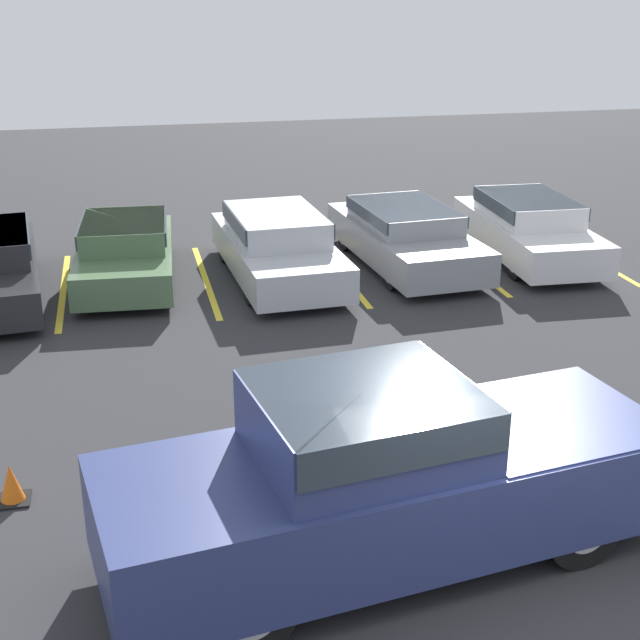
% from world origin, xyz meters
% --- Properties ---
extents(ground_plane, '(60.00, 60.00, 0.00)m').
position_xyz_m(ground_plane, '(0.00, 0.00, 0.00)').
color(ground_plane, '#2D2D30').
extents(stall_stripe_b, '(0.12, 4.55, 0.01)m').
position_xyz_m(stall_stripe_b, '(-4.41, 9.78, 0.00)').
color(stall_stripe_b, yellow).
rests_on(stall_stripe_b, ground_plane).
extents(stall_stripe_c, '(0.12, 4.55, 0.01)m').
position_xyz_m(stall_stripe_c, '(-1.72, 9.78, 0.00)').
color(stall_stripe_c, yellow).
rests_on(stall_stripe_c, ground_plane).
extents(stall_stripe_d, '(0.12, 4.55, 0.01)m').
position_xyz_m(stall_stripe_d, '(0.97, 9.78, 0.00)').
color(stall_stripe_d, yellow).
rests_on(stall_stripe_d, ground_plane).
extents(stall_stripe_e, '(0.12, 4.55, 0.01)m').
position_xyz_m(stall_stripe_e, '(3.66, 9.78, 0.00)').
color(stall_stripe_e, yellow).
rests_on(stall_stripe_e, ground_plane).
extents(stall_stripe_f, '(0.12, 4.55, 0.01)m').
position_xyz_m(stall_stripe_f, '(6.35, 9.78, 0.00)').
color(stall_stripe_f, yellow).
rests_on(stall_stripe_f, ground_plane).
extents(pickup_truck, '(5.97, 2.76, 1.91)m').
position_xyz_m(pickup_truck, '(-0.84, 0.49, 0.94)').
color(pickup_truck, navy).
rests_on(pickup_truck, ground_plane).
extents(parked_sedan_b, '(2.02, 4.33, 1.21)m').
position_xyz_m(parked_sedan_b, '(-3.20, 10.05, 0.64)').
color(parked_sedan_b, '#4C6B47').
rests_on(parked_sedan_b, ground_plane).
extents(parked_sedan_c, '(2.05, 4.77, 1.31)m').
position_xyz_m(parked_sedan_c, '(-0.32, 9.62, 0.69)').
color(parked_sedan_c, '#B7BABF').
rests_on(parked_sedan_c, ground_plane).
extents(parked_sedan_d, '(2.18, 4.83, 1.22)m').
position_xyz_m(parked_sedan_d, '(2.38, 9.89, 0.65)').
color(parked_sedan_d, gray).
rests_on(parked_sedan_d, ground_plane).
extents(parked_sedan_e, '(1.95, 4.63, 1.29)m').
position_xyz_m(parked_sedan_e, '(5.03, 9.80, 0.69)').
color(parked_sedan_e, silver).
rests_on(parked_sedan_e, ground_plane).
extents(traffic_cone, '(0.37, 0.37, 0.46)m').
position_xyz_m(traffic_cone, '(-4.67, 2.37, 0.21)').
color(traffic_cone, black).
rests_on(traffic_cone, ground_plane).
extents(wheel_stop_curb, '(1.78, 0.20, 0.14)m').
position_xyz_m(wheel_stop_curb, '(0.36, 12.53, 0.07)').
color(wheel_stop_curb, '#B7B2A8').
rests_on(wheel_stop_curb, ground_plane).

